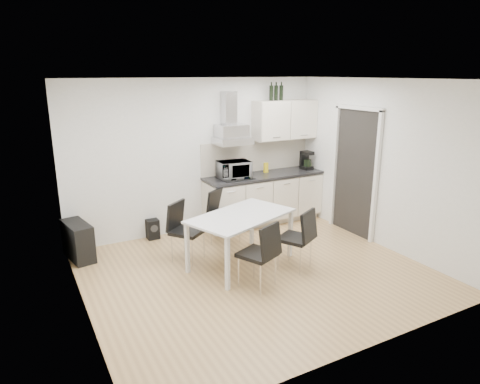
% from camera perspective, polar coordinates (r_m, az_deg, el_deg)
% --- Properties ---
extents(ground, '(4.50, 4.50, 0.00)m').
position_cam_1_polar(ground, '(6.06, 2.20, -10.62)').
color(ground, tan).
rests_on(ground, ground).
extents(wall_back, '(4.50, 0.10, 2.60)m').
position_cam_1_polar(wall_back, '(7.35, -5.66, 4.77)').
color(wall_back, white).
rests_on(wall_back, ground).
extents(wall_front, '(4.50, 0.10, 2.60)m').
position_cam_1_polar(wall_front, '(4.09, 16.83, -4.76)').
color(wall_front, white).
rests_on(wall_front, ground).
extents(wall_left, '(0.10, 4.00, 2.60)m').
position_cam_1_polar(wall_left, '(4.89, -20.97, -1.80)').
color(wall_left, white).
rests_on(wall_left, ground).
extents(wall_right, '(0.10, 4.00, 2.60)m').
position_cam_1_polar(wall_right, '(7.00, 18.42, 3.48)').
color(wall_right, white).
rests_on(wall_right, ground).
extents(ceiling, '(4.50, 4.50, 0.00)m').
position_cam_1_polar(ceiling, '(5.43, 2.50, 14.80)').
color(ceiling, white).
rests_on(ceiling, wall_back).
extents(doorway, '(0.08, 1.04, 2.10)m').
position_cam_1_polar(doorway, '(7.40, 14.97, 2.40)').
color(doorway, white).
rests_on(doorway, ground).
extents(kitchenette, '(2.22, 0.64, 2.52)m').
position_cam_1_polar(kitchenette, '(7.75, 3.30, 1.84)').
color(kitchenette, beige).
rests_on(kitchenette, ground).
extents(dining_table, '(1.69, 1.31, 0.75)m').
position_cam_1_polar(dining_table, '(6.04, 0.14, -3.74)').
color(dining_table, white).
rests_on(dining_table, ground).
extents(chair_far_left, '(0.65, 0.66, 0.88)m').
position_cam_1_polar(chair_far_left, '(6.29, -6.99, -5.34)').
color(chair_far_left, black).
rests_on(chair_far_left, ground).
extents(chair_far_right, '(0.65, 0.66, 0.88)m').
position_cam_1_polar(chair_far_right, '(6.86, -1.95, -3.42)').
color(chair_far_right, black).
rests_on(chair_far_right, ground).
extents(chair_near_left, '(0.61, 0.64, 0.88)m').
position_cam_1_polar(chair_near_left, '(5.50, 2.32, -8.37)').
color(chair_near_left, black).
rests_on(chair_near_left, ground).
extents(chair_near_right, '(0.62, 0.65, 0.88)m').
position_cam_1_polar(chair_near_right, '(6.04, 7.35, -6.24)').
color(chair_near_right, black).
rests_on(chair_near_right, ground).
extents(guitar_amp, '(0.40, 0.71, 0.56)m').
position_cam_1_polar(guitar_amp, '(6.79, -20.77, -6.11)').
color(guitar_amp, black).
rests_on(guitar_amp, ground).
extents(floor_speaker, '(0.20, 0.18, 0.33)m').
position_cam_1_polar(floor_speaker, '(7.28, -11.56, -4.88)').
color(floor_speaker, black).
rests_on(floor_speaker, ground).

